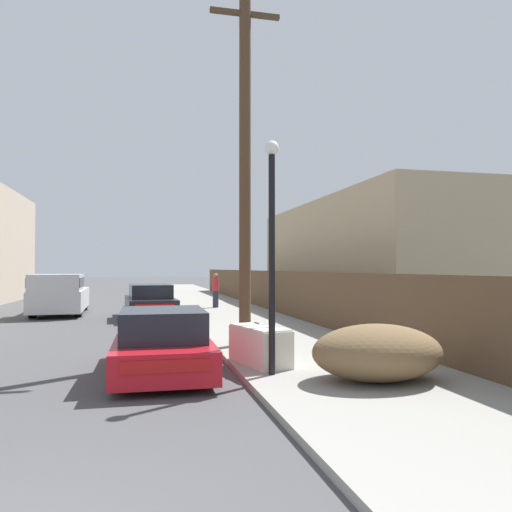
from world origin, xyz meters
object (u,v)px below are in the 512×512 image
car_parked_mid (150,302)px  pickup_truck (59,294)px  utility_pole (245,155)px  pedestrian (216,290)px  street_lamp (272,237)px  discarded_fridge (260,345)px  parked_sports_car_red (162,344)px  brush_pile (377,352)px

car_parked_mid → pickup_truck: (-3.79, 2.35, 0.24)m
utility_pole → pedestrian: bearing=85.1°
utility_pole → street_lamp: (-0.25, -3.56, -2.29)m
pickup_truck → street_lamp: street_lamp is taller
pickup_truck → street_lamp: 15.49m
car_parked_mid → street_lamp: street_lamp is taller
discarded_fridge → parked_sports_car_red: bearing=163.2°
brush_pile → pedestrian: (-0.36, 16.15, 0.36)m
brush_pile → utility_pole: bearing=107.2°
brush_pile → pickup_truck: bearing=115.8°
car_parked_mid → brush_pile: bearing=-78.2°
street_lamp → pedestrian: (1.26, 15.28, -1.64)m
car_parked_mid → utility_pole: 9.65m
pickup_truck → discarded_fridge: bearing=111.2°
utility_pole → brush_pile: 6.32m
brush_pile → pedestrian: bearing=91.3°
car_parked_mid → pickup_truck: size_ratio=0.83×
utility_pole → street_lamp: size_ratio=2.20×
parked_sports_car_red → car_parked_mid: bearing=90.9°
pickup_truck → street_lamp: (5.71, -14.30, 1.71)m
utility_pole → brush_pile: bearing=-72.8°
discarded_fridge → street_lamp: 2.34m
discarded_fridge → car_parked_mid: (-1.93, 10.94, 0.16)m
discarded_fridge → street_lamp: size_ratio=0.40×
car_parked_mid → street_lamp: (1.92, -11.95, 1.95)m
car_parked_mid → brush_pile: size_ratio=2.04×
parked_sports_car_red → street_lamp: bearing=-29.5°
discarded_fridge → parked_sports_car_red: size_ratio=0.41×
discarded_fridge → pedestrian: (1.25, 14.27, 0.47)m
car_parked_mid → discarded_fridge: bearing=-83.6°
street_lamp → brush_pile: 2.72m
parked_sports_car_red → brush_pile: (3.52, -1.99, 0.03)m
parked_sports_car_red → car_parked_mid: size_ratio=0.90×
utility_pole → pedestrian: (1.01, 11.72, -3.93)m
parked_sports_car_red → pickup_truck: size_ratio=0.74×
utility_pole → brush_pile: size_ratio=4.11×
car_parked_mid → utility_pole: size_ratio=0.50×
discarded_fridge → pickup_truck: pickup_truck is taller
pickup_truck → pedestrian: bearing=-174.0°
car_parked_mid → pedestrian: pedestrian is taller
utility_pole → parked_sports_car_red: bearing=-131.3°
street_lamp → brush_pile: bearing=-28.4°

